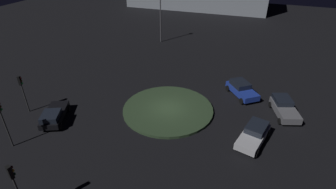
{
  "coord_description": "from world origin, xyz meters",
  "views": [
    {
      "loc": [
        -21.26,
        -8.33,
        15.41
      ],
      "look_at": [
        0.0,
        0.0,
        1.89
      ],
      "focal_mm": 28.5,
      "sensor_mm": 36.0,
      "label": 1
    }
  ],
  "objects_px": {
    "traffic_light_west": "(15,182)",
    "car_silver": "(254,134)",
    "streetlamp_northeast": "(160,10)",
    "car_grey": "(284,108)",
    "traffic_light_northwest": "(2,116)",
    "car_blue": "(242,89)",
    "car_black": "(54,115)",
    "traffic_light_north": "(22,87)"
  },
  "relations": [
    {
      "from": "car_grey",
      "to": "car_silver",
      "type": "bearing_deg",
      "value": -43.78
    },
    {
      "from": "car_black",
      "to": "traffic_light_north",
      "type": "bearing_deg",
      "value": 58.59
    },
    {
      "from": "car_blue",
      "to": "traffic_light_west",
      "type": "xyz_separation_m",
      "value": [
        -20.33,
        10.51,
        2.29
      ]
    },
    {
      "from": "traffic_light_northwest",
      "to": "traffic_light_north",
      "type": "height_order",
      "value": "traffic_light_northwest"
    },
    {
      "from": "traffic_light_west",
      "to": "traffic_light_north",
      "type": "height_order",
      "value": "traffic_light_west"
    },
    {
      "from": "car_blue",
      "to": "traffic_light_north",
      "type": "xyz_separation_m",
      "value": [
        -11.22,
        19.68,
        2.07
      ]
    },
    {
      "from": "car_black",
      "to": "traffic_light_northwest",
      "type": "distance_m",
      "value": 4.9
    },
    {
      "from": "car_grey",
      "to": "car_silver",
      "type": "xyz_separation_m",
      "value": [
        -5.43,
        2.38,
        0.03
      ]
    },
    {
      "from": "car_grey",
      "to": "traffic_light_north",
      "type": "relative_size",
      "value": 1.11
    },
    {
      "from": "car_black",
      "to": "traffic_light_northwest",
      "type": "bearing_deg",
      "value": 143.15
    },
    {
      "from": "traffic_light_northwest",
      "to": "traffic_light_north",
      "type": "xyz_separation_m",
      "value": [
        4.53,
        2.8,
        -0.3
      ]
    },
    {
      "from": "car_black",
      "to": "streetlamp_northeast",
      "type": "height_order",
      "value": "streetlamp_northeast"
    },
    {
      "from": "car_blue",
      "to": "car_black",
      "type": "distance_m",
      "value": 19.8
    },
    {
      "from": "car_blue",
      "to": "streetlamp_northeast",
      "type": "distance_m",
      "value": 20.68
    },
    {
      "from": "traffic_light_west",
      "to": "traffic_light_northwest",
      "type": "bearing_deg",
      "value": 69.61
    },
    {
      "from": "car_grey",
      "to": "streetlamp_northeast",
      "type": "xyz_separation_m",
      "value": [
        15.37,
        19.8,
        4.62
      ]
    },
    {
      "from": "traffic_light_northwest",
      "to": "streetlamp_northeast",
      "type": "bearing_deg",
      "value": 43.07
    },
    {
      "from": "traffic_light_north",
      "to": "car_silver",
      "type": "bearing_deg",
      "value": -13.01
    },
    {
      "from": "car_blue",
      "to": "car_silver",
      "type": "bearing_deg",
      "value": -24.2
    },
    {
      "from": "car_silver",
      "to": "traffic_light_northwest",
      "type": "xyz_separation_m",
      "value": [
        -8.09,
        19.0,
        2.37
      ]
    },
    {
      "from": "car_silver",
      "to": "traffic_light_northwest",
      "type": "distance_m",
      "value": 20.78
    },
    {
      "from": "car_blue",
      "to": "traffic_light_west",
      "type": "bearing_deg",
      "value": -66.99
    },
    {
      "from": "car_silver",
      "to": "traffic_light_northwest",
      "type": "bearing_deg",
      "value": -53.69
    },
    {
      "from": "car_black",
      "to": "traffic_light_northwest",
      "type": "relative_size",
      "value": 1.02
    },
    {
      "from": "car_silver",
      "to": "traffic_light_north",
      "type": "distance_m",
      "value": 22.18
    },
    {
      "from": "car_silver",
      "to": "traffic_light_north",
      "type": "height_order",
      "value": "traffic_light_north"
    },
    {
      "from": "traffic_light_west",
      "to": "car_silver",
      "type": "bearing_deg",
      "value": -29.61
    },
    {
      "from": "traffic_light_northwest",
      "to": "car_blue",
      "type": "bearing_deg",
      "value": -0.78
    },
    {
      "from": "traffic_light_north",
      "to": "car_black",
      "type": "bearing_deg",
      "value": -28.09
    },
    {
      "from": "car_silver",
      "to": "streetlamp_northeast",
      "type": "height_order",
      "value": "streetlamp_northeast"
    },
    {
      "from": "car_grey",
      "to": "traffic_light_northwest",
      "type": "bearing_deg",
      "value": -77.8
    },
    {
      "from": "car_grey",
      "to": "traffic_light_northwest",
      "type": "distance_m",
      "value": 25.41
    },
    {
      "from": "car_black",
      "to": "traffic_light_west",
      "type": "relative_size",
      "value": 1.05
    },
    {
      "from": "car_blue",
      "to": "traffic_light_north",
      "type": "height_order",
      "value": "traffic_light_north"
    },
    {
      "from": "car_black",
      "to": "car_grey",
      "type": "height_order",
      "value": "car_grey"
    },
    {
      "from": "traffic_light_west",
      "to": "streetlamp_northeast",
      "type": "height_order",
      "value": "streetlamp_northeast"
    },
    {
      "from": "car_blue",
      "to": "traffic_light_west",
      "type": "height_order",
      "value": "traffic_light_west"
    },
    {
      "from": "car_blue",
      "to": "car_grey",
      "type": "distance_m",
      "value": 5.02
    },
    {
      "from": "car_blue",
      "to": "car_black",
      "type": "relative_size",
      "value": 0.96
    },
    {
      "from": "traffic_light_west",
      "to": "car_grey",
      "type": "bearing_deg",
      "value": -24.36
    },
    {
      "from": "car_blue",
      "to": "streetlamp_northeast",
      "type": "relative_size",
      "value": 0.57
    },
    {
      "from": "car_blue",
      "to": "car_black",
      "type": "xyz_separation_m",
      "value": [
        -11.59,
        16.06,
        -0.09
      ]
    }
  ]
}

